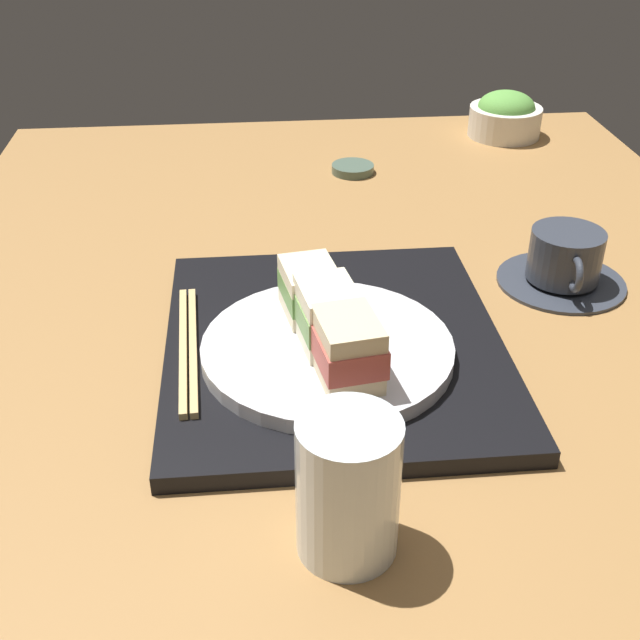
% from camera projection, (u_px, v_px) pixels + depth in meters
% --- Properties ---
extents(ground_plane, '(1.40, 1.00, 0.03)m').
position_uv_depth(ground_plane, '(366.00, 349.00, 0.84)').
color(ground_plane, olive).
extents(serving_tray, '(0.37, 0.33, 0.02)m').
position_uv_depth(serving_tray, '(334.00, 346.00, 0.80)').
color(serving_tray, black).
rests_on(serving_tray, ground_plane).
extents(sandwich_plate, '(0.24, 0.24, 0.01)m').
position_uv_depth(sandwich_plate, '(327.00, 349.00, 0.77)').
color(sandwich_plate, silver).
rests_on(sandwich_plate, serving_tray).
extents(sandwich_near, '(0.08, 0.06, 0.05)m').
position_uv_depth(sandwich_near, '(310.00, 289.00, 0.80)').
color(sandwich_near, beige).
rests_on(sandwich_near, sandwich_plate).
extents(sandwich_middle, '(0.08, 0.06, 0.06)m').
position_uv_depth(sandwich_middle, '(328.00, 315.00, 0.75)').
color(sandwich_middle, '#EFE5C1').
rests_on(sandwich_middle, sandwich_plate).
extents(sandwich_far, '(0.08, 0.06, 0.06)m').
position_uv_depth(sandwich_far, '(348.00, 349.00, 0.70)').
color(sandwich_far, beige).
rests_on(sandwich_far, sandwich_plate).
extents(salad_bowl, '(0.12, 0.12, 0.07)m').
position_uv_depth(salad_bowl, '(505.00, 116.00, 1.34)').
color(salad_bowl, silver).
rests_on(salad_bowl, ground_plane).
extents(chopsticks_pair, '(0.21, 0.03, 0.01)m').
position_uv_depth(chopsticks_pair, '(188.00, 347.00, 0.78)').
color(chopsticks_pair, tan).
rests_on(chopsticks_pair, serving_tray).
extents(coffee_cup, '(0.14, 0.14, 0.06)m').
position_uv_depth(coffee_cup, '(564.00, 262.00, 0.91)').
color(coffee_cup, '#333842').
rests_on(coffee_cup, ground_plane).
extents(drinking_glass, '(0.07, 0.07, 0.11)m').
position_uv_depth(drinking_glass, '(348.00, 488.00, 0.57)').
color(drinking_glass, silver).
rests_on(drinking_glass, ground_plane).
extents(small_sauce_dish, '(0.06, 0.06, 0.01)m').
position_uv_depth(small_sauce_dish, '(353.00, 169.00, 1.21)').
color(small_sauce_dish, '#4C6051').
rests_on(small_sauce_dish, ground_plane).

